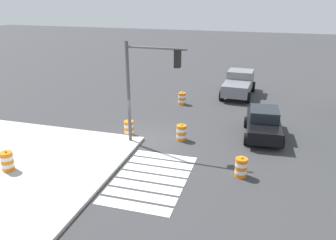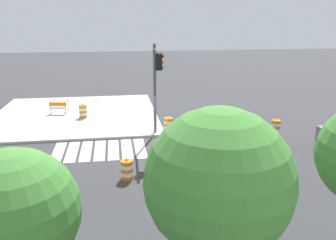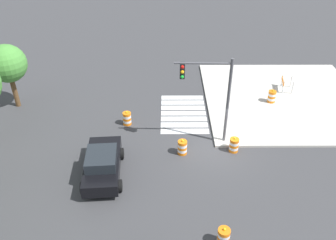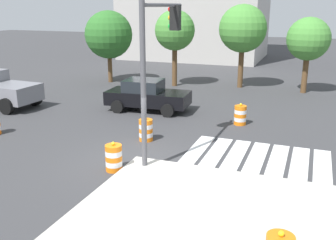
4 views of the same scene
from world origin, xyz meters
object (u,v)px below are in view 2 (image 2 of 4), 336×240
object	(u,v)px
construction_barricade	(59,106)
street_tree_streetside_mid	(14,214)
traffic_barrel_median_far	(181,140)
traffic_light_pole	(156,76)
traffic_barrel_on_sidewalk	(83,111)
traffic_barrel_median_near	(168,125)
traffic_barrel_crosswalk_end	(276,127)
traffic_barrel_near_corner	(127,170)
sports_car	(240,163)
street_tree_corner_lot	(219,182)

from	to	relation	value
construction_barricade	street_tree_streetside_mid	xyz separation A→B (m)	(-2.15, 20.22, 2.62)
traffic_barrel_median_far	traffic_light_pole	xyz separation A→B (m)	(1.17, -1.53, 3.46)
street_tree_streetside_mid	traffic_barrel_on_sidewalk	bearing A→B (deg)	-89.25
traffic_barrel_median_near	traffic_barrel_crosswalk_end	bearing A→B (deg)	166.93
traffic_barrel_near_corner	traffic_barrel_crosswalk_end	size ratio (longest dim) A/B	1.00
traffic_light_pole	construction_barricade	bearing A→B (deg)	-45.56
sports_car	street_tree_corner_lot	bearing A→B (deg)	65.99
sports_car	traffic_light_pole	world-z (taller)	traffic_light_pole
construction_barricade	street_tree_streetside_mid	size ratio (longest dim) A/B	0.29
traffic_barrel_median_near	construction_barricade	world-z (taller)	construction_barricade
traffic_barrel_near_corner	street_tree_streetside_mid	bearing A→B (deg)	73.37
sports_car	street_tree_streetside_mid	distance (m)	10.93
sports_car	traffic_light_pole	distance (m)	7.39
traffic_barrel_median_near	street_tree_streetside_mid	world-z (taller)	street_tree_streetside_mid
sports_car	traffic_barrel_crosswalk_end	world-z (taller)	sports_car
traffic_barrel_crosswalk_end	street_tree_corner_lot	distance (m)	16.29
traffic_barrel_near_corner	traffic_light_pole	size ratio (longest dim) A/B	0.19
sports_car	traffic_barrel_median_far	xyz separation A→B (m)	(1.89, -4.44, -0.36)
traffic_light_pole	street_tree_streetside_mid	world-z (taller)	traffic_light_pole
traffic_barrel_near_corner	traffic_barrel_on_sidewalk	xyz separation A→B (m)	(2.73, -10.45, 0.15)
traffic_barrel_crosswalk_end	traffic_barrel_near_corner	bearing A→B (deg)	28.32
traffic_barrel_on_sidewalk	construction_barricade	distance (m)	2.41
traffic_barrel_crosswalk_end	traffic_barrel_median_near	xyz separation A→B (m)	(6.67, -1.55, 0.00)
traffic_barrel_on_sidewalk	traffic_barrel_median_far	bearing A→B (deg)	130.82
sports_car	traffic_light_pole	size ratio (longest dim) A/B	0.80
traffic_barrel_median_near	traffic_barrel_median_far	xyz separation A→B (m)	(-0.22, 3.13, 0.00)
construction_barricade	street_tree_streetside_mid	distance (m)	20.50
traffic_barrel_near_corner	sports_car	bearing A→B (deg)	170.74
traffic_barrel_on_sidewalk	street_tree_corner_lot	size ratio (longest dim) A/B	0.19
street_tree_streetside_mid	traffic_barrel_near_corner	bearing A→B (deg)	-106.63
traffic_barrel_median_near	street_tree_corner_lot	size ratio (longest dim) A/B	0.19
traffic_barrel_median_near	street_tree_corner_lot	world-z (taller)	street_tree_corner_lot
traffic_barrel_median_far	street_tree_streetside_mid	xyz separation A→B (m)	(5.66, 11.92, 2.88)
construction_barricade	traffic_barrel_near_corner	bearing A→B (deg)	111.24
street_tree_streetside_mid	street_tree_corner_lot	bearing A→B (deg)	176.13
traffic_barrel_on_sidewalk	street_tree_streetside_mid	distance (m)	18.96
traffic_barrel_median_far	street_tree_streetside_mid	distance (m)	13.50
sports_car	construction_barricade	world-z (taller)	sports_car
construction_barricade	traffic_light_pole	world-z (taller)	traffic_light_pole
construction_barricade	sports_car	bearing A→B (deg)	127.30
traffic_barrel_on_sidewalk	street_tree_corner_lot	world-z (taller)	street_tree_corner_lot
traffic_light_pole	street_tree_corner_lot	xyz separation A→B (m)	(0.39, 13.72, -0.05)
traffic_barrel_on_sidewalk	traffic_barrel_near_corner	bearing A→B (deg)	104.61
construction_barricade	traffic_light_pole	distance (m)	10.02
traffic_barrel_median_far	construction_barricade	size ratio (longest dim) A/B	0.75
traffic_barrel_on_sidewalk	construction_barricade	world-z (taller)	traffic_barrel_on_sidewalk
traffic_barrel_median_near	traffic_light_pole	world-z (taller)	traffic_light_pole
traffic_barrel_near_corner	construction_barricade	xyz separation A→B (m)	(4.63, -11.92, 0.27)
sports_car	traffic_barrel_on_sidewalk	distance (m)	13.72
street_tree_streetside_mid	construction_barricade	bearing A→B (deg)	-83.93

